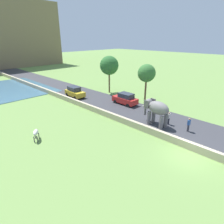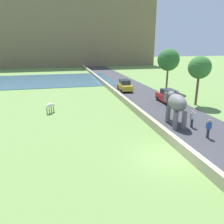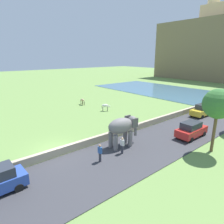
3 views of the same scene
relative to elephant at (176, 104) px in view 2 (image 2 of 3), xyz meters
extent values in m
plane|color=#6B8E47|center=(-3.45, -5.53, -2.04)|extent=(220.00, 220.00, 0.00)
cube|color=#38383D|center=(1.55, 14.47, -2.01)|extent=(7.00, 120.00, 0.06)
cube|color=tan|center=(-2.25, 12.47, -1.65)|extent=(0.40, 110.00, 0.77)
cube|color=#426B84|center=(-17.45, 30.01, -2.00)|extent=(36.00, 18.00, 0.08)
cube|color=#7F6B4C|center=(-9.45, 69.92, 8.42)|extent=(64.00, 28.00, 20.92)
ellipsoid|color=slate|center=(-0.02, -0.22, 0.20)|extent=(1.69, 2.84, 1.50)
cylinder|color=slate|center=(-0.35, 0.69, -1.24)|extent=(0.44, 0.44, 1.60)
cylinder|color=slate|center=(0.49, 0.60, -1.24)|extent=(0.44, 0.44, 1.60)
cylinder|color=slate|center=(-0.54, -1.05, -1.24)|extent=(0.44, 0.44, 1.60)
cylinder|color=slate|center=(0.30, -1.14, -1.24)|extent=(0.44, 0.44, 1.60)
ellipsoid|color=slate|center=(0.13, 1.19, 0.39)|extent=(1.09, 1.00, 1.10)
cube|color=#575454|center=(-0.48, 1.12, 0.43)|extent=(0.20, 0.71, 0.90)
cube|color=#575454|center=(0.71, 0.99, 0.43)|extent=(0.20, 0.71, 0.90)
cylinder|color=slate|center=(0.18, 1.66, -0.50)|extent=(0.28, 0.28, 1.50)
cone|color=silver|center=(-0.04, 1.61, -0.05)|extent=(0.18, 0.57, 0.17)
cone|color=silver|center=(0.39, 1.56, -0.05)|extent=(0.18, 0.57, 0.17)
cylinder|color=#575454|center=(-0.17, -1.54, -0.15)|extent=(0.08, 0.08, 0.90)
cylinder|color=#33333D|center=(1.15, -1.06, -1.61)|extent=(0.22, 0.22, 0.85)
cube|color=silver|center=(1.15, -1.06, -0.91)|extent=(0.36, 0.22, 0.56)
sphere|color=tan|center=(1.15, -1.06, -0.52)|extent=(0.22, 0.22, 0.22)
cylinder|color=#33333D|center=(1.04, -3.49, -1.61)|extent=(0.22, 0.22, 0.85)
cube|color=#2D569E|center=(1.04, -3.49, -0.91)|extent=(0.36, 0.22, 0.56)
sphere|color=tan|center=(1.04, -3.49, -0.52)|extent=(0.22, 0.22, 0.22)
cube|color=gold|center=(-0.02, 16.05, -1.34)|extent=(1.89, 4.08, 0.80)
cube|color=#2D333D|center=(-0.01, 16.25, -0.59)|extent=(1.55, 2.27, 0.70)
cylinder|color=black|center=(0.72, 14.72, -1.74)|extent=(0.21, 0.61, 0.60)
cylinder|color=black|center=(-0.90, 14.80, -1.74)|extent=(0.21, 0.61, 0.60)
cylinder|color=black|center=(0.85, 17.31, -1.74)|extent=(0.21, 0.61, 0.60)
cylinder|color=black|center=(-0.77, 17.39, -1.74)|extent=(0.21, 0.61, 0.60)
cube|color=red|center=(3.13, 7.44, -1.34)|extent=(1.74, 4.02, 0.80)
cube|color=#2D333D|center=(3.12, 7.24, -0.59)|extent=(1.47, 2.21, 0.70)
cylinder|color=black|center=(2.33, 8.75, -1.74)|extent=(0.19, 0.60, 0.60)
cylinder|color=black|center=(3.95, 8.73, -1.74)|extent=(0.19, 0.60, 0.60)
cylinder|color=black|center=(2.30, 6.15, -1.74)|extent=(0.19, 0.60, 0.60)
cylinder|color=black|center=(3.92, 6.13, -1.74)|extent=(0.19, 0.60, 0.60)
ellipsoid|color=silver|center=(-11.44, 6.61, -1.14)|extent=(1.00, 1.15, 0.50)
cylinder|color=#595753|center=(-11.34, 7.01, -1.71)|extent=(0.10, 0.10, 0.65)
cylinder|color=#595753|center=(-11.09, 6.83, -1.71)|extent=(0.10, 0.10, 0.65)
cylinder|color=#595753|center=(-11.79, 6.38, -1.71)|extent=(0.10, 0.10, 0.65)
cylinder|color=#595753|center=(-11.54, 6.20, -1.71)|extent=(0.10, 0.10, 0.65)
ellipsoid|color=silver|center=(-11.07, 7.12, -1.29)|extent=(0.43, 0.46, 0.26)
cone|color=beige|center=(-11.14, 7.17, -1.12)|extent=(0.04, 0.04, 0.12)
cone|color=beige|center=(-11.00, 7.07, -1.12)|extent=(0.04, 0.04, 0.12)
cylinder|color=#595753|center=(-11.75, 6.17, -1.34)|extent=(0.04, 0.04, 0.45)
cylinder|color=brown|center=(6.21, 13.94, -0.14)|extent=(0.28, 0.28, 3.79)
sphere|color=#2D662D|center=(6.21, 13.94, 2.93)|extent=(3.34, 3.34, 3.34)
cylinder|color=brown|center=(6.12, 5.83, -0.20)|extent=(0.28, 0.28, 3.68)
sphere|color=#387033|center=(6.12, 5.83, 2.59)|extent=(2.71, 2.71, 2.71)
camera|label=1|loc=(-18.15, -10.62, 7.76)|focal=30.55mm
camera|label=2|loc=(-10.32, -17.67, 5.31)|focal=35.51mm
camera|label=3|loc=(13.24, -12.18, 6.71)|focal=31.57mm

